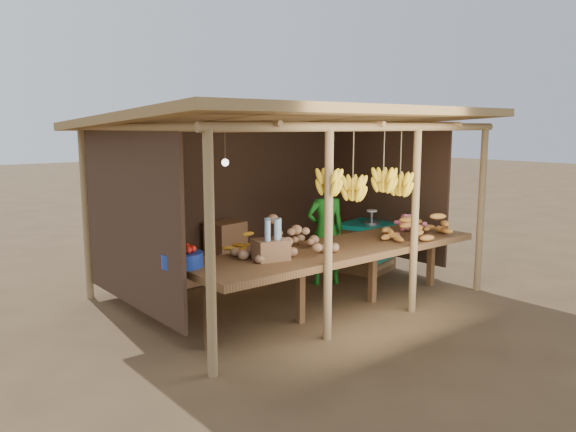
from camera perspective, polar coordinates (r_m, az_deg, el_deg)
ground at (r=7.55m, az=0.00°, el=-7.90°), size 60.00×60.00×0.00m
stall_structure at (r=7.23m, az=-0.18°, el=6.81°), size 4.70×3.50×2.43m
counter at (r=6.67m, az=5.19°, el=-3.64°), size 3.90×1.05×0.80m
potato_heap at (r=6.21m, az=0.00°, el=-2.23°), size 1.22×0.92×0.37m
sweet_potato_heap at (r=7.35m, az=13.39°, el=-0.77°), size 1.05×0.71×0.36m
onion_heap at (r=7.54m, az=11.44°, el=-0.46°), size 0.83×0.59×0.35m
banana_pile at (r=6.31m, az=-3.52°, el=-2.19°), size 0.59×0.42×0.34m
tomato_basin at (r=5.78m, az=-10.71°, el=-4.21°), size 0.42×0.42×0.22m
bottle_box at (r=5.96m, az=-1.77°, el=-2.87°), size 0.41×0.35×0.45m
vendor at (r=7.87m, az=3.83°, el=-1.49°), size 0.65×0.55×1.53m
tarp_crate at (r=8.72m, az=8.14°, el=-2.94°), size 0.98×0.91×0.97m
carton_stack at (r=8.18m, az=-7.43°, el=-4.02°), size 1.11×0.47×0.81m
burlap_sacks at (r=7.88m, az=-11.75°, el=-5.65°), size 0.73×0.38×0.52m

